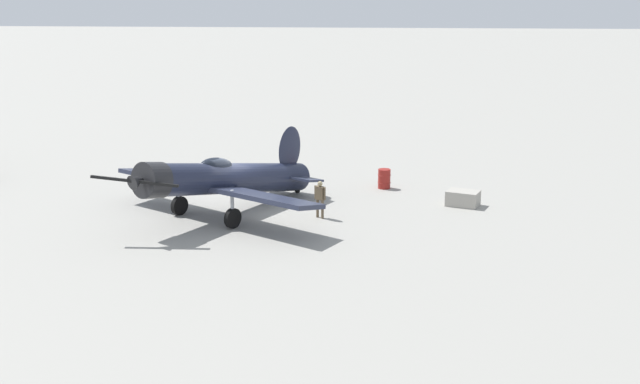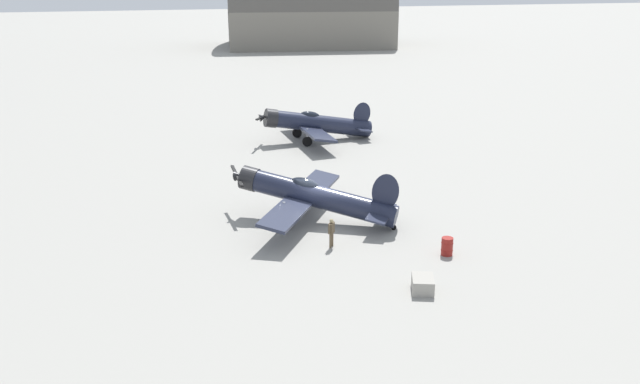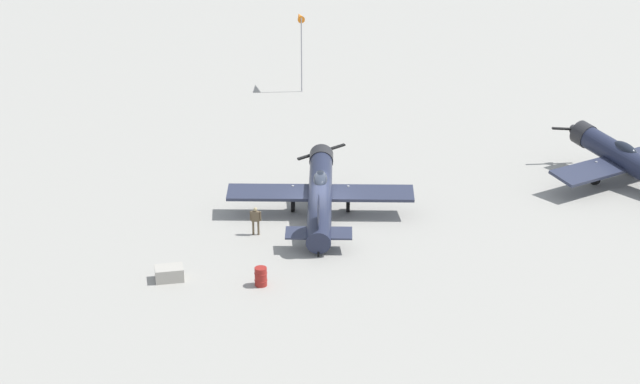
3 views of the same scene
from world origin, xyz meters
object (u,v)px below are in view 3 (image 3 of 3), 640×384
Objects in this scene: airplane_foreground at (320,193)px; fuel_drum at (261,277)px; ground_crew_mechanic at (256,218)px; windsock_mast at (300,20)px; airplane_mid_apron at (629,161)px; equipment_crate at (169,273)px.

airplane_foreground is 8.49m from fuel_drum.
airplane_foreground is 4.02m from ground_crew_mechanic.
airplane_foreground reaches higher than ground_crew_mechanic.
windsock_mast reaches higher than airplane_foreground.
airplane_mid_apron is 22.93m from ground_crew_mechanic.
fuel_drum is at bearing 51.88° from equipment_crate.
windsock_mast is at bearing 4.42° from airplane_foreground.
airplane_mid_apron reaches higher than ground_crew_mechanic.
airplane_mid_apron is (4.76, 18.46, -0.06)m from airplane_foreground.
ground_crew_mechanic is at bearing -34.01° from windsock_mast.
airplane_mid_apron is 11.09× the size of fuel_drum.
fuel_drum is 0.15× the size of windsock_mast.
ground_crew_mechanic is 0.26× the size of windsock_mast.
fuel_drum reaches higher than equipment_crate.
airplane_foreground is at bearing -26.95° from windsock_mast.
airplane_mid_apron is 6.47× the size of equipment_crate.
airplane_foreground reaches higher than airplane_mid_apron.
windsock_mast is at bearing 147.60° from fuel_drum.
airplane_foreground is 10.37m from equipment_crate.
ground_crew_mechanic is (-4.71, -22.43, -0.55)m from airplane_mid_apron.
equipment_crate is (2.67, -9.95, -1.22)m from airplane_foreground.
airplane_foreground is 26.87m from windsock_mast.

